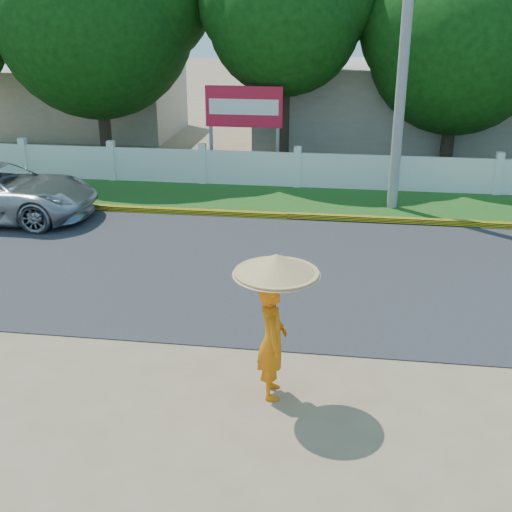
{
  "coord_description": "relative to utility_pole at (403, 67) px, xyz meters",
  "views": [
    {
      "loc": [
        1.45,
        -8.3,
        5.43
      ],
      "look_at": [
        0.0,
        2.0,
        1.3
      ],
      "focal_mm": 45.0,
      "sensor_mm": 36.0,
      "label": 1
    }
  ],
  "objects": [
    {
      "name": "ground",
      "position": [
        -2.83,
        -9.46,
        -3.85
      ],
      "size": [
        120.0,
        120.0,
        0.0
      ],
      "primitive_type": "plane",
      "color": "#9E8460",
      "rests_on": "ground"
    },
    {
      "name": "road",
      "position": [
        -2.83,
        -4.96,
        -3.84
      ],
      "size": [
        60.0,
        7.0,
        0.02
      ],
      "primitive_type": "cube",
      "color": "#38383A",
      "rests_on": "ground"
    },
    {
      "name": "grass_verge",
      "position": [
        -2.83,
        0.29,
        -3.84
      ],
      "size": [
        60.0,
        3.5,
        0.03
      ],
      "primitive_type": "cube",
      "color": "#2D601E",
      "rests_on": "ground"
    },
    {
      "name": "curb",
      "position": [
        -2.83,
        -1.41,
        -3.77
      ],
      "size": [
        40.0,
        0.18,
        0.16
      ],
      "primitive_type": "cube",
      "color": "yellow",
      "rests_on": "ground"
    },
    {
      "name": "fence",
      "position": [
        -2.83,
        1.74,
        -3.3
      ],
      "size": [
        40.0,
        0.1,
        1.1
      ],
      "primitive_type": "cube",
      "color": "silver",
      "rests_on": "ground"
    },
    {
      "name": "building_near",
      "position": [
        0.17,
        8.54,
        -2.25
      ],
      "size": [
        10.0,
        6.0,
        3.2
      ],
      "primitive_type": "cube",
      "color": "#B7AD99",
      "rests_on": "ground"
    },
    {
      "name": "building_far",
      "position": [
        -12.83,
        9.54,
        -2.45
      ],
      "size": [
        8.0,
        5.0,
        2.8
      ],
      "primitive_type": "cube",
      "color": "#B7AD99",
      "rests_on": "ground"
    },
    {
      "name": "utility_pole",
      "position": [
        0.0,
        0.0,
        0.0
      ],
      "size": [
        0.28,
        0.28,
        7.7
      ],
      "primitive_type": "cylinder",
      "color": "gray",
      "rests_on": "ground"
    },
    {
      "name": "monk_with_parasol",
      "position": [
        -2.26,
        -9.67,
        -2.4
      ],
      "size": [
        1.23,
        1.23,
        2.23
      ],
      "color": "orange",
      "rests_on": "ground"
    },
    {
      "name": "billboard",
      "position": [
        -4.67,
        2.84,
        -1.71
      ],
      "size": [
        2.5,
        0.13,
        2.95
      ],
      "color": "gray",
      "rests_on": "ground"
    },
    {
      "name": "tree_row",
      "position": [
        -1.78,
        4.8,
        0.95
      ],
      "size": [
        32.8,
        7.17,
        8.47
      ],
      "color": "#473828",
      "rests_on": "ground"
    }
  ]
}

